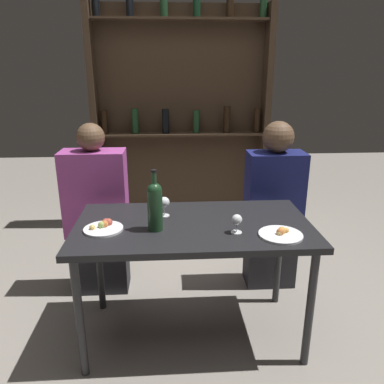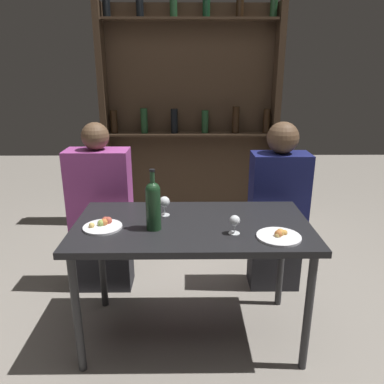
{
  "view_description": "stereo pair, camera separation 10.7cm",
  "coord_description": "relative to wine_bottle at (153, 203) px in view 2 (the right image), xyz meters",
  "views": [
    {
      "loc": [
        -0.13,
        -1.94,
        1.57
      ],
      "look_at": [
        0.0,
        0.11,
        0.89
      ],
      "focal_mm": 35.0,
      "sensor_mm": 36.0,
      "label": 1
    },
    {
      "loc": [
        -0.02,
        -1.94,
        1.57
      ],
      "look_at": [
        0.0,
        0.11,
        0.89
      ],
      "focal_mm": 35.0,
      "sensor_mm": 36.0,
      "label": 2
    }
  ],
  "objects": [
    {
      "name": "ground_plane",
      "position": [
        0.21,
        0.08,
        -0.88
      ],
      "size": [
        10.0,
        10.0,
        0.0
      ],
      "primitive_type": "plane",
      "color": "gray"
    },
    {
      "name": "dining_table",
      "position": [
        0.21,
        0.08,
        -0.22
      ],
      "size": [
        1.32,
        0.71,
        0.74
      ],
      "color": "black",
      "rests_on": "ground_plane"
    },
    {
      "name": "wine_rack_wall",
      "position": [
        0.21,
        1.88,
        0.26
      ],
      "size": [
        1.72,
        0.21,
        2.25
      ],
      "color": "#38281C",
      "rests_on": "ground_plane"
    },
    {
      "name": "wine_bottle",
      "position": [
        0.0,
        0.0,
        0.0
      ],
      "size": [
        0.08,
        0.08,
        0.33
      ],
      "color": "#19381E",
      "rests_on": "dining_table"
    },
    {
      "name": "wine_glass_0",
      "position": [
        0.43,
        -0.07,
        -0.08
      ],
      "size": [
        0.06,
        0.06,
        0.1
      ],
      "color": "silver",
      "rests_on": "dining_table"
    },
    {
      "name": "wine_glass_1",
      "position": [
        0.05,
        0.2,
        -0.07
      ],
      "size": [
        0.06,
        0.06,
        0.12
      ],
      "color": "silver",
      "rests_on": "dining_table"
    },
    {
      "name": "food_plate_0",
      "position": [
        0.65,
        -0.12,
        -0.14
      ],
      "size": [
        0.23,
        0.23,
        0.04
      ],
      "color": "white",
      "rests_on": "dining_table"
    },
    {
      "name": "food_plate_1",
      "position": [
        -0.28,
        0.02,
        -0.13
      ],
      "size": [
        0.21,
        0.21,
        0.05
      ],
      "color": "white",
      "rests_on": "dining_table"
    },
    {
      "name": "seated_person_left",
      "position": [
        -0.43,
        0.62,
        -0.31
      ],
      "size": [
        0.43,
        0.22,
        1.23
      ],
      "color": "#26262B",
      "rests_on": "ground_plane"
    },
    {
      "name": "seated_person_right",
      "position": [
        0.82,
        0.62,
        -0.3
      ],
      "size": [
        0.4,
        0.22,
        1.23
      ],
      "color": "#26262B",
      "rests_on": "ground_plane"
    }
  ]
}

